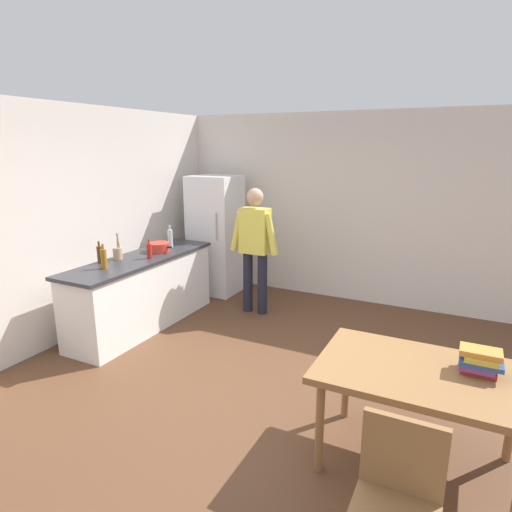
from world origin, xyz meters
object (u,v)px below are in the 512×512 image
Objects in this scene: person at (255,243)px; bottle_water_clear at (170,238)px; dining_table at (422,380)px; bottle_oil_amber at (104,258)px; utensil_jar at (118,253)px; bottle_sauce_red at (149,251)px; book_stack at (480,361)px; refrigerator at (216,235)px; cooking_pot at (159,247)px; bottle_beer_brown at (100,254)px; chair at (397,497)px.

person is 5.67× the size of bottle_water_clear.
dining_table is 3.48m from bottle_oil_amber.
utensil_jar is 0.38m from bottle_sauce_red.
person reaches higher than dining_table.
dining_table is 5.18× the size of book_stack.
refrigerator is 1.29× the size of dining_table.
cooking_pot is 1.54× the size of bottle_beer_brown.
bottle_oil_amber is 1.17× the size of bottle_sauce_red.
bottle_sauce_red is (0.37, 0.43, -0.01)m from bottle_beer_brown.
refrigerator reaches higher than person.
utensil_jar is 0.81m from bottle_water_clear.
dining_table is 4.37× the size of utensil_jar.
bottle_oil_amber reaches higher than bottle_beer_brown.
person is at bearing 56.58° from bottle_oil_amber.
bottle_sauce_red is (0.32, 0.20, 0.02)m from utensil_jar.
person is 1.14m from bottle_water_clear.
bottle_sauce_red is at bearing 48.86° from bottle_beer_brown.
utensil_jar reaches higher than bottle_sauce_red.
bottle_beer_brown is 4.01m from book_stack.
bottle_water_clear is (0.02, 1.17, 0.01)m from bottle_oil_amber.
bottle_water_clear is 4.06m from book_stack.
person is 6.54× the size of bottle_beer_brown.
bottle_water_clear is at bearing 139.07° from chair.
bottle_water_clear reaches higher than bottle_sauce_red.
book_stack is (3.92, -0.78, -0.14)m from utensil_jar.
bottle_beer_brown reaches higher than bottle_sauce_red.
bottle_beer_brown reaches higher than dining_table.
chair is 2.28× the size of cooking_pot.
book_stack is (3.75, -0.40, -0.18)m from bottle_oil_amber.
refrigerator is at bearing 86.54° from cooking_pot.
bottle_sauce_red is at bearing 74.88° from bottle_oil_amber.
dining_table is (2.35, -2.15, -0.31)m from person.
chair is at bearing -52.97° from person.
bottle_water_clear is at bearing -156.80° from person.
person is (0.95, -0.55, 0.08)m from refrigerator.
person is 1.95m from bottle_beer_brown.
cooking_pot is at bearing -93.46° from refrigerator.
refrigerator is at bearing 84.36° from bottle_water_clear.
chair is 3.50× the size of bottle_beer_brown.
person is 3.93m from chair.
utensil_jar is (-3.58, 0.91, 0.31)m from dining_table.
dining_table is 4.67× the size of bottle_water_clear.
bottle_beer_brown reaches higher than cooking_pot.
bottle_beer_brown is at bearing -131.20° from person.
bottle_oil_amber is at bearing -93.11° from refrigerator.
dining_table is at bearing -39.29° from refrigerator.
person is 1.75m from utensil_jar.
dining_table is at bearing -14.21° from utensil_jar.
bottle_sauce_red is at bearing 161.28° from dining_table.
bottle_water_clear is at bearing 153.47° from dining_table.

